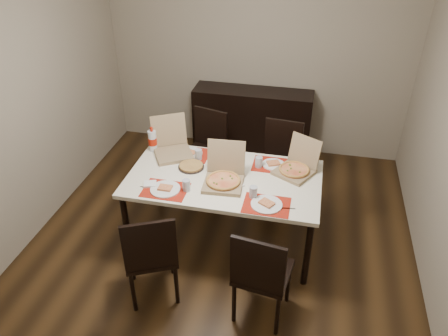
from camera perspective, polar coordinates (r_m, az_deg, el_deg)
The scene contains 19 objects.
ground at distance 4.53m, azimuth -0.29°, elevation -9.39°, with size 3.80×4.00×0.02m, color #3C2612.
room_walls at distance 4.00m, azimuth 1.06°, elevation 13.82°, with size 3.84×4.02×2.62m.
sideboard at distance 5.73m, azimuth 3.67°, elevation 5.88°, with size 1.50×0.40×0.90m, color black.
dining_table at distance 4.13m, azimuth 0.00°, elevation -1.95°, with size 1.80×1.00×0.75m.
chair_near_left at distance 3.69m, azimuth -9.54°, elevation -10.97°, with size 0.56×0.56×0.93m.
chair_near_right at distance 3.50m, azimuth 4.84°, elevation -13.53°, with size 0.48×0.48×0.93m.
chair_far_left at distance 5.06m, azimuth -2.34°, elevation 2.86°, with size 0.52×0.52×0.93m.
chair_far_right at distance 4.86m, azimuth 7.31°, elevation 1.17°, with size 0.46×0.46×0.93m.
setting_near_left at distance 3.94m, azimuth -7.25°, elevation -2.58°, with size 0.46×0.30×0.11m.
setting_near_right at distance 3.76m, azimuth 5.14°, elevation -4.35°, with size 0.45×0.30×0.11m.
setting_far_left at distance 4.43m, azimuth -4.45°, elevation 1.92°, with size 0.47×0.30×0.11m.
setting_far_right at distance 4.26m, azimuth 5.92°, elevation 0.55°, with size 0.51×0.30×0.11m.
napkin_loose at distance 3.97m, azimuth 1.53°, elevation -2.25°, with size 0.12×0.11×0.02m, color white.
pizza_box_center at distance 3.98m, azimuth -0.02°, elevation -1.28°, with size 0.38×0.41×0.35m.
pizza_box_right at distance 4.18m, azimuth 9.39°, elevation 0.07°, with size 0.45×0.47×0.32m.
pizza_box_left at distance 4.46m, azimuth -6.77°, elevation 2.62°, with size 0.51×0.52×0.36m.
faina_plate at distance 4.23m, azimuth -4.31°, elevation 0.23°, with size 0.25×0.25×0.03m.
dip_bowl at distance 4.17m, azimuth 0.78°, elevation -0.16°, with size 0.12×0.12×0.03m, color white.
soda_bottle at distance 4.51m, azimuth -9.31°, elevation 3.54°, with size 0.09×0.09×0.26m.
Camera 1 is at (0.75, -3.28, 3.03)m, focal length 35.00 mm.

